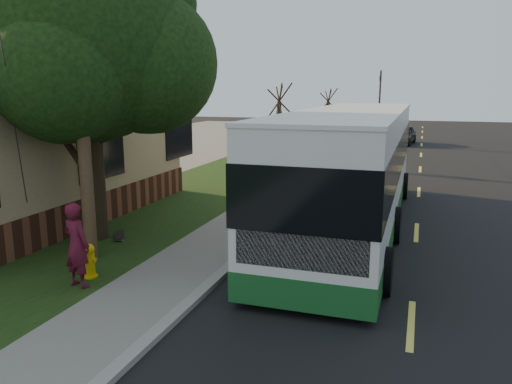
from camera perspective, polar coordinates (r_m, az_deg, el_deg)
ground at (r=10.19m, az=-6.27°, el=-11.67°), size 120.00×120.00×0.00m
road at (r=18.91m, az=18.05°, el=-1.17°), size 8.00×80.00×0.01m
curb at (r=19.31m, az=6.13°, el=-0.23°), size 0.25×80.00×0.12m
sidewalk at (r=19.55m, az=3.26°, el=-0.09°), size 2.00×80.00×0.08m
grass_verge at (r=20.72m, az=-6.12°, el=0.52°), size 5.00×80.00×0.07m
building_lot at (r=26.43m, az=-26.29°, el=1.76°), size 15.00×80.00×0.04m
fire_hydrant at (r=11.31m, az=-18.49°, el=-7.48°), size 0.32×0.32×0.74m
utility_pole at (r=11.96m, az=-19.71°, el=13.92°), size 2.86×3.21×9.07m
leafy_tree at (r=13.83m, az=-18.46°, el=15.84°), size 6.30×6.00×7.80m
bare_tree_near at (r=27.58m, az=2.65°, el=7.79°), size 1.38×1.21×4.31m
bare_tree_far at (r=39.16m, az=8.20°, el=8.62°), size 1.38×1.21×4.03m
traffic_signal at (r=42.63m, az=13.93°, el=10.21°), size 0.18×0.22×5.50m
transit_bus at (r=14.64m, az=10.89°, el=2.90°), size 2.95×12.80×3.46m
skateboarder at (r=10.73m, az=-19.82°, el=-5.72°), size 0.72×0.55×1.76m
skateboard_main at (r=14.10m, az=-15.29°, el=-4.78°), size 0.67×0.87×0.08m
dumpster at (r=20.63m, az=-18.09°, el=1.93°), size 1.90×1.71×1.38m
distant_car at (r=38.72m, az=16.36°, el=6.32°), size 2.16×4.35×1.42m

